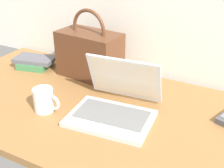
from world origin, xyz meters
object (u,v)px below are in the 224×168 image
laptop (115,104)px  coffee_mug (44,100)px  book_stack (35,62)px  handbag (90,54)px

laptop → coffee_mug: laptop is taller
laptop → book_stack: 0.62m
laptop → coffee_mug: 0.28m
coffee_mug → handbag: size_ratio=0.36×
laptop → book_stack: size_ratio=1.46×
coffee_mug → book_stack: (-0.33, 0.32, -0.02)m
coffee_mug → book_stack: 0.45m
laptop → handbag: bearing=137.2°
laptop → coffee_mug: bearing=-157.1°
coffee_mug → book_stack: size_ratio=0.52×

